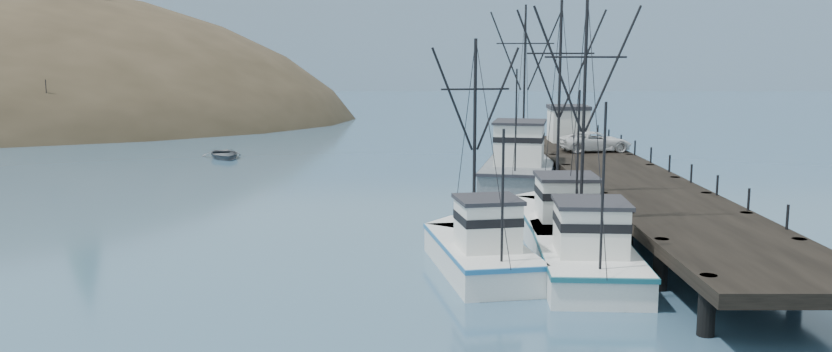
{
  "coord_description": "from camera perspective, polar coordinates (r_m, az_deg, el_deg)",
  "views": [
    {
      "loc": [
        2.19,
        -28.9,
        9.07
      ],
      "look_at": [
        2.06,
        13.15,
        2.5
      ],
      "focal_mm": 35.0,
      "sensor_mm": 36.0,
      "label": 1
    }
  ],
  "objects": [
    {
      "name": "trawler_mid",
      "position": [
        33.86,
        4.43,
        -5.25
      ],
      "size": [
        4.67,
        9.82,
        9.87
      ],
      "color": "white",
      "rests_on": "ground"
    },
    {
      "name": "trawler_far",
      "position": [
        40.28,
        10.07,
        -3.08
      ],
      "size": [
        3.79,
        11.5,
        11.79
      ],
      "color": "white",
      "rests_on": "ground"
    },
    {
      "name": "work_vessel",
      "position": [
        54.33,
        7.4,
        0.51
      ],
      "size": [
        6.73,
        14.69,
        12.37
      ],
      "color": "slate",
      "rests_on": "ground"
    },
    {
      "name": "pier_shed",
      "position": [
        64.22,
        10.65,
        3.68
      ],
      "size": [
        3.0,
        3.2,
        2.8
      ],
      "color": "silver",
      "rests_on": "pier"
    },
    {
      "name": "ground",
      "position": [
        30.37,
        -4.02,
        -8.52
      ],
      "size": [
        400.0,
        400.0,
        0.0
      ],
      "primitive_type": "plane",
      "color": "#325470",
      "rests_on": "ground"
    },
    {
      "name": "moored_sailboats",
      "position": [
        93.98,
        -19.87,
        3.02
      ],
      "size": [
        22.38,
        17.25,
        6.35
      ],
      "color": "white",
      "rests_on": "ground"
    },
    {
      "name": "pier",
      "position": [
        47.01,
        14.72,
        -0.44
      ],
      "size": [
        6.0,
        44.0,
        2.0
      ],
      "color": "black",
      "rests_on": "ground"
    },
    {
      "name": "motorboat",
      "position": [
        70.4,
        -13.34,
        1.24
      ],
      "size": [
        4.86,
        5.64,
        0.98
      ],
      "primitive_type": "imported",
      "rotation": [
        0.0,
        0.0,
        0.37
      ],
      "color": "#54585E",
      "rests_on": "ground"
    },
    {
      "name": "trawler_near",
      "position": [
        34.07,
        11.68,
        -5.32
      ],
      "size": [
        4.29,
        11.53,
        11.63
      ],
      "color": "white",
      "rests_on": "ground"
    },
    {
      "name": "distant_ridge_far",
      "position": [
        218.21,
        -11.04,
        6.33
      ],
      "size": [
        180.0,
        25.0,
        18.0
      ],
      "primitive_type": "cube",
      "color": "silver",
      "rests_on": "ground"
    },
    {
      "name": "pickup_truck",
      "position": [
        58.24,
        12.52,
        2.38
      ],
      "size": [
        5.25,
        3.0,
        1.38
      ],
      "primitive_type": "imported",
      "rotation": [
        0.0,
        0.0,
        1.72
      ],
      "color": "silver",
      "rests_on": "pier"
    },
    {
      "name": "distant_ridge",
      "position": [
        199.26,
        2.43,
        6.26
      ],
      "size": [
        360.0,
        40.0,
        26.0
      ],
      "primitive_type": "cube",
      "color": "#9EB2C6",
      "rests_on": "ground"
    }
  ]
}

